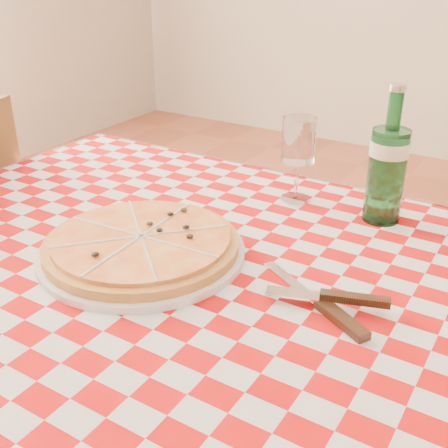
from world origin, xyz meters
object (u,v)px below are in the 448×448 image
at_px(pizza_plate, 142,243).
at_px(water_bottle, 389,155).
at_px(dining_table, 215,333).
at_px(wine_glass, 297,160).

distance_m(pizza_plate, water_bottle, 0.44).
bearing_deg(dining_table, wine_glass, 94.25).
height_order(dining_table, pizza_plate, pizza_plate).
relative_size(pizza_plate, wine_glass, 2.02).
height_order(pizza_plate, wine_glass, wine_glass).
bearing_deg(pizza_plate, water_bottle, 49.54).
bearing_deg(wine_glass, dining_table, -85.75).
relative_size(dining_table, wine_glass, 7.43).
bearing_deg(dining_table, pizza_plate, 179.79).
height_order(dining_table, wine_glass, wine_glass).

